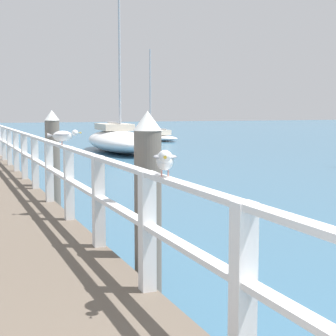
{
  "coord_description": "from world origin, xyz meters",
  "views": [
    {
      "loc": [
        -0.4,
        -0.14,
        1.94
      ],
      "look_at": [
        2.27,
        6.38,
        1.16
      ],
      "focal_mm": 56.77,
      "sensor_mm": 36.0,
      "label": 1
    }
  ],
  "objects_px": {
    "seagull_foreground": "(165,159)",
    "boat_1": "(118,140)",
    "dock_piling_far": "(53,159)",
    "boat_5": "(153,136)",
    "seagull_background": "(63,135)",
    "dock_piling_near": "(148,204)"
  },
  "relations": [
    {
      "from": "seagull_foreground",
      "to": "boat_1",
      "type": "relative_size",
      "value": 0.05
    },
    {
      "from": "dock_piling_far",
      "to": "boat_1",
      "type": "relative_size",
      "value": 0.2
    },
    {
      "from": "boat_1",
      "to": "boat_5",
      "type": "distance_m",
      "value": 8.77
    },
    {
      "from": "seagull_background",
      "to": "dock_piling_far",
      "type": "bearing_deg",
      "value": -171.33
    },
    {
      "from": "seagull_background",
      "to": "boat_5",
      "type": "distance_m",
      "value": 25.57
    },
    {
      "from": "dock_piling_near",
      "to": "boat_1",
      "type": "relative_size",
      "value": 0.2
    },
    {
      "from": "dock_piling_near",
      "to": "dock_piling_far",
      "type": "relative_size",
      "value": 1.0
    },
    {
      "from": "boat_5",
      "to": "dock_piling_near",
      "type": "bearing_deg",
      "value": -129.18
    },
    {
      "from": "dock_piling_near",
      "to": "seagull_background",
      "type": "distance_m",
      "value": 2.56
    },
    {
      "from": "dock_piling_near",
      "to": "boat_5",
      "type": "height_order",
      "value": "boat_5"
    },
    {
      "from": "dock_piling_near",
      "to": "boat_1",
      "type": "bearing_deg",
      "value": 73.92
    },
    {
      "from": "dock_piling_near",
      "to": "boat_5",
      "type": "bearing_deg",
      "value": 69.12
    },
    {
      "from": "boat_5",
      "to": "seagull_foreground",
      "type": "bearing_deg",
      "value": -128.89
    },
    {
      "from": "boat_1",
      "to": "boat_5",
      "type": "bearing_deg",
      "value": -117.51
    },
    {
      "from": "boat_1",
      "to": "boat_5",
      "type": "height_order",
      "value": "boat_1"
    },
    {
      "from": "dock_piling_far",
      "to": "seagull_foreground",
      "type": "xyz_separation_m",
      "value": [
        -0.38,
        -6.84,
        0.6
      ]
    },
    {
      "from": "seagull_foreground",
      "to": "seagull_background",
      "type": "relative_size",
      "value": 0.98
    },
    {
      "from": "dock_piling_near",
      "to": "seagull_foreground",
      "type": "bearing_deg",
      "value": -105.14
    },
    {
      "from": "seagull_background",
      "to": "boat_1",
      "type": "xyz_separation_m",
      "value": [
        5.67,
        15.92,
        -1.03
      ]
    },
    {
      "from": "seagull_background",
      "to": "boat_1",
      "type": "bearing_deg",
      "value": 176.21
    },
    {
      "from": "seagull_foreground",
      "to": "boat_1",
      "type": "height_order",
      "value": "boat_1"
    },
    {
      "from": "dock_piling_far",
      "to": "boat_1",
      "type": "bearing_deg",
      "value": 67.75
    }
  ]
}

